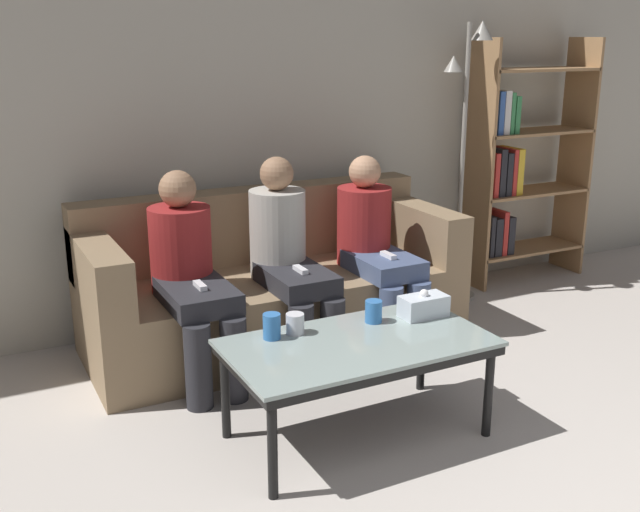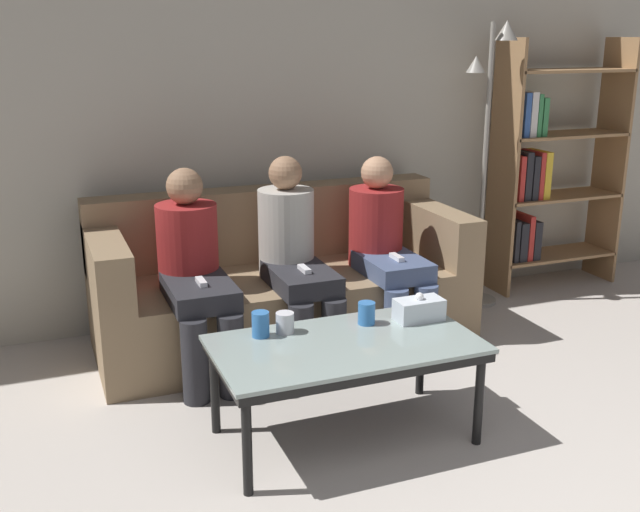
# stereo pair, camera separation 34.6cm
# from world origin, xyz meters

# --- Properties ---
(wall_back) EXTENTS (12.00, 0.06, 2.60)m
(wall_back) POSITION_xyz_m (0.00, 3.49, 1.30)
(wall_back) COLOR #B7B2A3
(wall_back) RESTS_ON ground_plane
(couch) EXTENTS (2.11, 0.85, 0.85)m
(couch) POSITION_xyz_m (0.00, 2.99, 0.32)
(couch) COLOR #897051
(couch) RESTS_ON ground_plane
(coffee_table) EXTENTS (1.14, 0.62, 0.46)m
(coffee_table) POSITION_xyz_m (-0.10, 1.81, 0.41)
(coffee_table) COLOR #8C9E99
(coffee_table) RESTS_ON ground_plane
(cup_near_left) EXTENTS (0.08, 0.08, 0.11)m
(cup_near_left) POSITION_xyz_m (-0.42, 2.00, 0.51)
(cup_near_left) COLOR #3372BF
(cup_near_left) RESTS_ON coffee_table
(cup_near_right) EXTENTS (0.08, 0.08, 0.09)m
(cup_near_right) POSITION_xyz_m (-0.31, 2.01, 0.50)
(cup_near_right) COLOR silver
(cup_near_right) RESTS_ON coffee_table
(cup_far_center) EXTENTS (0.08, 0.08, 0.10)m
(cup_far_center) POSITION_xyz_m (0.07, 1.97, 0.51)
(cup_far_center) COLOR #3372BF
(cup_far_center) RESTS_ON coffee_table
(tissue_box) EXTENTS (0.22, 0.12, 0.13)m
(tissue_box) POSITION_xyz_m (0.31, 1.93, 0.51)
(tissue_box) COLOR silver
(tissue_box) RESTS_ON coffee_table
(bookshelf) EXTENTS (0.93, 0.32, 1.71)m
(bookshelf) POSITION_xyz_m (1.99, 3.26, 0.82)
(bookshelf) COLOR #9E754C
(bookshelf) RESTS_ON ground_plane
(standing_lamp) EXTENTS (0.31, 0.26, 1.81)m
(standing_lamp) POSITION_xyz_m (1.43, 3.12, 1.11)
(standing_lamp) COLOR gray
(standing_lamp) RESTS_ON ground_plane
(seated_person_left_end) EXTENTS (0.32, 0.72, 1.07)m
(seated_person_left_end) POSITION_xyz_m (-0.55, 2.75, 0.57)
(seated_person_left_end) COLOR #28282D
(seated_person_left_end) RESTS_ON ground_plane
(seated_person_mid_left) EXTENTS (0.31, 0.70, 1.09)m
(seated_person_mid_left) POSITION_xyz_m (0.00, 2.75, 0.58)
(seated_person_mid_left) COLOR #28282D
(seated_person_mid_left) RESTS_ON ground_plane
(seated_person_mid_right) EXTENTS (0.31, 0.67, 1.06)m
(seated_person_mid_right) POSITION_xyz_m (0.55, 2.76, 0.57)
(seated_person_mid_right) COLOR #47567A
(seated_person_mid_right) RESTS_ON ground_plane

